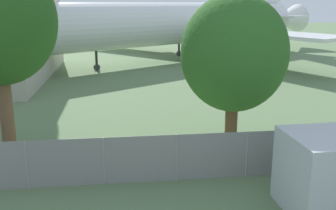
# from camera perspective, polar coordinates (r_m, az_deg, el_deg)

# --- Properties ---
(perimeter_fence) EXTENTS (56.07, 0.07, 1.72)m
(perimeter_fence) POSITION_cam_1_polar(r_m,az_deg,el_deg) (13.80, -9.34, -8.06)
(perimeter_fence) COLOR gray
(perimeter_fence) RESTS_ON ground
(airplane) EXTENTS (39.00, 31.80, 12.78)m
(airplane) POSITION_cam_1_polar(r_m,az_deg,el_deg) (44.20, 2.75, 11.75)
(airplane) COLOR white
(airplane) RESTS_ON ground
(tree_behind_benches) EXTENTS (4.32, 4.32, 6.56)m
(tree_behind_benches) POSITION_cam_1_polar(r_m,az_deg,el_deg) (16.10, 9.56, 7.36)
(tree_behind_benches) COLOR brown
(tree_behind_benches) RESTS_ON ground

